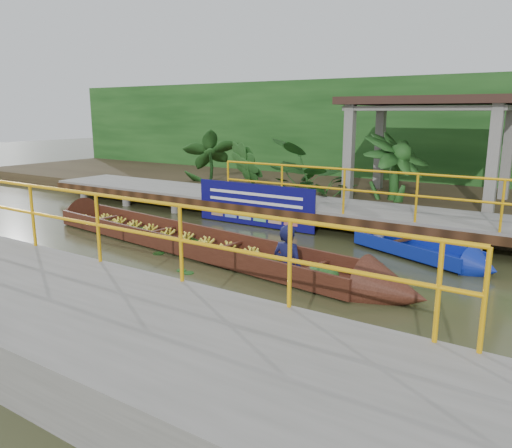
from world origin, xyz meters
The scene contains 10 objects.
ground centered at (0.00, 0.00, 0.00)m, with size 80.00×80.00×0.00m, color #32371B.
land_strip centered at (0.00, 7.50, 0.23)m, with size 30.00×8.00×0.45m, color #2E2317.
far_dock centered at (0.02, 3.43, 0.48)m, with size 16.00×2.06×1.66m.
near_dock centered at (1.00, -4.20, 0.30)m, with size 18.00×2.40×1.73m.
pavilion centered at (3.00, 6.30, 2.82)m, with size 4.40×3.00×3.00m.
foliage_backdrop centered at (0.00, 10.00, 2.00)m, with size 30.00×0.80×4.00m, color #143B13.
vendor_boat centered at (0.12, -0.06, 0.21)m, with size 10.24×2.24×2.06m.
moored_blue_boat centered at (4.66, 1.75, 0.13)m, with size 3.07×1.86×0.72m.
blue_banner centered at (-0.15, 2.48, 0.56)m, with size 3.37×0.04×1.05m.
tropical_plants centered at (2.05, 5.30, 1.18)m, with size 14.17×1.17×1.46m.
Camera 1 is at (6.60, -7.67, 2.80)m, focal length 35.00 mm.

